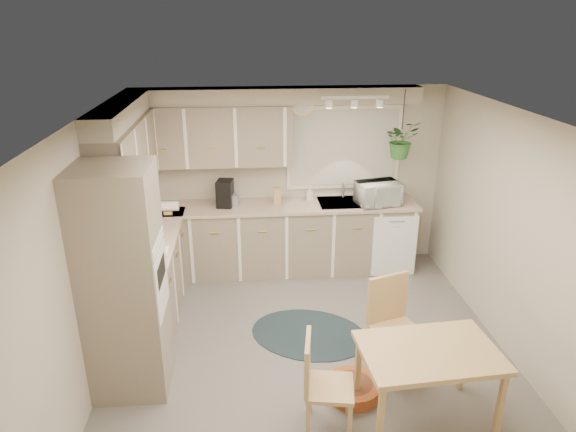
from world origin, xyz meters
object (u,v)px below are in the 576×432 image
object	(u,v)px
braided_rug	(309,334)
microwave	(378,191)
chair_left	(330,385)
chair_back	(398,330)
pet_bed	(353,388)
dining_table	(426,385)

from	to	relation	value
braided_rug	microwave	size ratio (longest dim) A/B	2.36
chair_left	chair_back	size ratio (longest dim) A/B	0.90
braided_rug	microwave	world-z (taller)	microwave
pet_bed	chair_back	bearing A→B (deg)	30.54
dining_table	braided_rug	xyz separation A→B (m)	(-0.81, 1.31, -0.34)
microwave	dining_table	bearing A→B (deg)	-107.08
chair_back	braided_rug	size ratio (longest dim) A/B	0.75
dining_table	chair_back	bearing A→B (deg)	95.90
chair_left	braided_rug	distance (m)	1.41
pet_bed	braided_rug	bearing A→B (deg)	106.23
chair_back	braided_rug	xyz separation A→B (m)	(-0.74, 0.69, -0.47)
pet_bed	microwave	bearing A→B (deg)	72.15
braided_rug	microwave	bearing A→B (deg)	53.93
chair_back	microwave	distance (m)	2.25
dining_table	pet_bed	world-z (taller)	dining_table
chair_back	microwave	size ratio (longest dim) A/B	1.77
chair_back	pet_bed	size ratio (longest dim) A/B	1.86
dining_table	microwave	xyz separation A→B (m)	(0.25, 2.76, 0.77)
pet_bed	microwave	world-z (taller)	microwave
dining_table	pet_bed	size ratio (longest dim) A/B	2.17
dining_table	chair_back	world-z (taller)	chair_back
dining_table	chair_left	bearing A→B (deg)	-177.87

